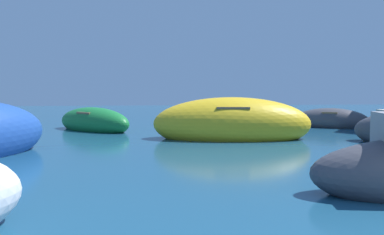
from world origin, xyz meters
name	(u,v)px	position (x,y,z in m)	size (l,w,h in m)	color
moored_boat_3	(331,120)	(3.92, 15.44, 0.34)	(3.78, 3.02, 1.23)	#3F3F47
moored_boat_7	(94,122)	(-7.54, 15.13, 0.38)	(4.30, 4.20, 1.37)	#197233
moored_boat_8	(232,124)	(-1.80, 11.54, 0.57)	(6.29, 3.04, 2.07)	gold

